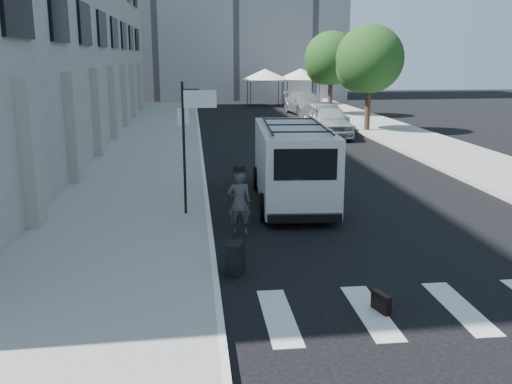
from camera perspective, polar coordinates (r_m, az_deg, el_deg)
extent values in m
plane|color=black|center=(12.74, 4.72, -6.25)|extent=(120.00, 120.00, 0.00)
cube|color=gray|center=(28.14, -10.19, 4.64)|extent=(4.50, 48.00, 0.15)
cube|color=gray|center=(34.00, 13.27, 5.99)|extent=(4.00, 56.00, 0.15)
cylinder|color=black|center=(15.15, -7.21, 4.29)|extent=(0.07, 0.07, 3.50)
cube|color=white|center=(15.06, -7.31, 7.49)|extent=(0.30, 0.03, 0.42)
cube|color=white|center=(15.00, -5.62, 9.24)|extent=(0.85, 0.06, 0.45)
cylinder|color=black|center=(33.42, 11.11, 8.26)|extent=(0.32, 0.32, 2.80)
sphere|color=#143E14|center=(33.29, 11.32, 12.94)|extent=(3.80, 3.80, 3.80)
sphere|color=#143E14|center=(33.76, 10.30, 12.02)|extent=(2.66, 2.66, 2.66)
cylinder|color=black|center=(42.06, 7.43, 9.42)|extent=(0.32, 0.32, 2.80)
sphere|color=#143E14|center=(41.96, 7.55, 13.14)|extent=(3.80, 3.80, 3.80)
sphere|color=#143E14|center=(42.46, 6.79, 12.39)|extent=(2.66, 2.66, 2.66)
cylinder|color=black|center=(48.72, -0.53, 9.71)|extent=(0.06, 0.06, 2.20)
cylinder|color=black|center=(49.09, 2.77, 9.73)|extent=(0.06, 0.06, 2.20)
cylinder|color=black|center=(51.50, -0.86, 9.92)|extent=(0.06, 0.06, 2.20)
cylinder|color=black|center=(51.85, 2.27, 9.93)|extent=(0.06, 0.06, 2.20)
cube|color=white|center=(50.21, 0.92, 11.14)|extent=(3.00, 3.00, 0.12)
cone|color=white|center=(50.19, 0.92, 11.71)|extent=(4.00, 4.00, 0.90)
cylinder|color=black|center=(49.64, 3.14, 9.77)|extent=(0.06, 0.06, 2.20)
cylinder|color=black|center=(50.18, 6.34, 9.74)|extent=(0.06, 0.06, 2.20)
cylinder|color=black|center=(52.40, 2.63, 9.97)|extent=(0.06, 0.06, 2.20)
cylinder|color=black|center=(52.91, 5.67, 9.95)|extent=(0.06, 0.06, 2.20)
cube|color=white|center=(51.21, 4.47, 11.15)|extent=(3.00, 3.00, 0.12)
cone|color=white|center=(51.19, 4.48, 11.71)|extent=(4.00, 4.00, 0.90)
imported|color=#3D3D40|center=(13.92, -1.68, -1.07)|extent=(0.60, 0.41, 1.60)
cube|color=black|center=(10.18, 12.41, -10.74)|extent=(0.25, 0.46, 0.34)
cube|color=black|center=(11.49, -2.09, -6.70)|extent=(0.44, 0.53, 0.66)
cylinder|color=black|center=(11.51, -2.31, -3.43)|extent=(0.02, 0.02, 0.63)
cylinder|color=black|center=(11.44, -1.23, -3.53)|extent=(0.02, 0.02, 0.63)
cube|color=black|center=(11.39, -1.78, -2.00)|extent=(0.24, 0.13, 0.03)
cube|color=silver|center=(16.80, 3.73, 2.96)|extent=(2.30, 5.44, 2.07)
cube|color=silver|center=(19.74, 2.76, 3.09)|extent=(1.92, 1.00, 1.08)
cube|color=black|center=(14.15, 4.96, 2.77)|extent=(1.58, 0.18, 0.79)
cylinder|color=black|center=(18.73, 0.19, 1.40)|extent=(0.32, 0.77, 0.75)
cylinder|color=black|center=(18.92, 5.87, 1.45)|extent=(0.32, 0.77, 0.75)
cylinder|color=black|center=(15.18, 0.92, -1.48)|extent=(0.32, 0.77, 0.75)
cylinder|color=black|center=(15.42, 7.89, -1.38)|extent=(0.32, 0.77, 0.75)
imported|color=#ADB1B5|center=(31.29, 7.32, 7.04)|extent=(2.30, 5.08, 1.69)
imported|color=#525559|center=(34.51, 6.80, 7.48)|extent=(2.13, 4.68, 1.49)
imported|color=gray|center=(43.42, 4.96, 8.81)|extent=(2.90, 5.76, 1.60)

